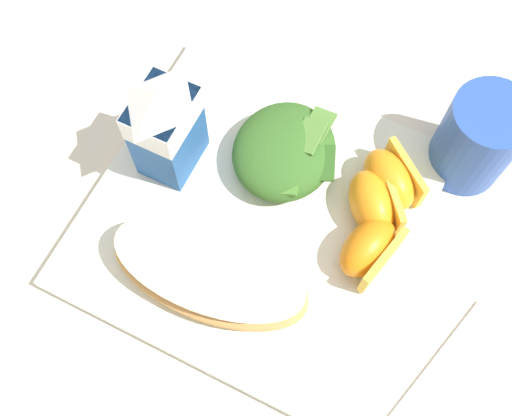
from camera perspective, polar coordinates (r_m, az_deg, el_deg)
The scene contains 10 objects.
ground at distance 0.55m, azimuth 0.00°, elevation -1.05°, with size 3.00×3.00×0.00m, color beige.
white_plate at distance 0.54m, azimuth 0.00°, elevation -0.74°, with size 0.28×0.28×0.02m, color white.
cheesy_pizza_bread at distance 0.50m, azimuth -4.39°, elevation -5.94°, with size 0.09×0.18×0.04m.
green_salad_pile at distance 0.54m, azimuth 2.93°, elevation 5.24°, with size 0.10×0.09×0.05m.
milk_carton at distance 0.51m, azimuth -8.50°, elevation 7.79°, with size 0.06×0.04×0.11m.
orange_wedge_front at distance 0.51m, azimuth 10.57°, elevation -3.72°, with size 0.07×0.05×0.04m.
orange_wedge_middle at distance 0.53m, azimuth 10.93°, elevation 0.51°, with size 0.07×0.07×0.04m.
orange_wedge_rear at distance 0.54m, azimuth 12.48°, elevation 2.68°, with size 0.07×0.07×0.04m.
metal_fork at distance 0.52m, azimuth 13.93°, elevation -17.56°, with size 0.19×0.07×0.01m.
drinking_blue_cup at distance 0.57m, azimuth 19.98°, elevation 6.05°, with size 0.07×0.07×0.09m, color #284CA3.
Camera 1 is at (-0.18, -0.09, 0.51)m, focal length 42.77 mm.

